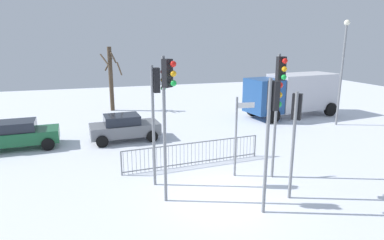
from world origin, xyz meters
TOP-DOWN VIEW (x-y plane):
  - ground_plane at (0.00, 0.00)m, footprint 60.00×60.00m
  - traffic_light_rear_right at (2.45, -0.73)m, footprint 0.46×0.47m
  - traffic_light_mid_left at (-1.87, 0.15)m, footprint 0.44×0.49m
  - traffic_light_foreground_left at (2.71, 0.84)m, footprint 0.33×0.57m
  - traffic_light_mid_right at (1.09, -1.42)m, footprint 0.55×0.37m
  - traffic_light_foreground_right at (-1.93, 1.68)m, footprint 0.57×0.33m
  - direction_sign_post at (1.34, 1.55)m, footprint 0.79×0.13m
  - pedestrian_guard_railing at (-0.01, 3.21)m, footprint 6.51×0.53m
  - car_green_far at (-7.98, 8.15)m, footprint 3.89×2.11m
  - car_grey_near at (-2.60, 7.97)m, footprint 3.89×2.10m
  - delivery_truck at (9.95, 10.47)m, footprint 7.29×3.46m
  - street_lamp at (11.32, 7.31)m, footprint 0.36×0.36m
  - bare_tree_left at (-2.68, 16.41)m, footprint 1.69×1.48m

SIDE VIEW (x-z plane):
  - ground_plane at x=0.00m, z-range 0.00..0.00m
  - pedestrian_guard_railing at x=-0.01m, z-range 0.02..1.09m
  - car_green_far at x=-7.98m, z-range 0.03..1.50m
  - car_grey_near at x=-2.60m, z-range 0.03..1.50m
  - delivery_truck at x=9.95m, z-range 0.19..3.29m
  - direction_sign_post at x=1.34m, z-range 0.19..3.53m
  - bare_tree_left at x=-2.68m, z-range 0.14..5.17m
  - traffic_light_rear_right at x=2.45m, z-range 0.90..4.78m
  - traffic_light_mid_right at x=1.09m, z-range 1.03..5.47m
  - traffic_light_foreground_right at x=-1.93m, z-range 1.08..5.74m
  - traffic_light_foreground_left at x=2.71m, z-range 1.16..6.19m
  - traffic_light_mid_left at x=-1.87m, z-range 1.16..6.22m
  - street_lamp at x=11.32m, z-range 0.76..7.52m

